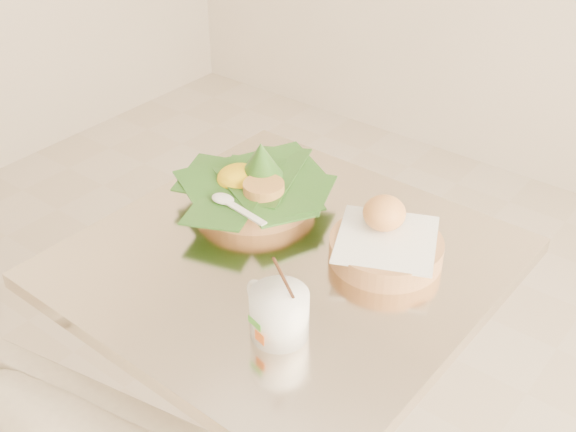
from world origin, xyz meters
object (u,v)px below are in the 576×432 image
Objects in this scene: rice_basket at (255,184)px; bread_basket at (386,242)px; cafe_table at (286,346)px; coffee_mug at (278,312)px.

bread_basket is (0.30, 0.00, -0.01)m from rice_basket.
cafe_table is 3.30× the size of bread_basket.
rice_basket reaches higher than bread_basket.
cafe_table is at bearing 125.15° from coffee_mug.
rice_basket is 1.88× the size of coffee_mug.
rice_basket is 0.38m from coffee_mug.
bread_basket is at bearing 0.84° from rice_basket.
rice_basket is 1.32× the size of bread_basket.
cafe_table is 0.31m from bread_basket.
rice_basket is at bearing 146.80° from cafe_table.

